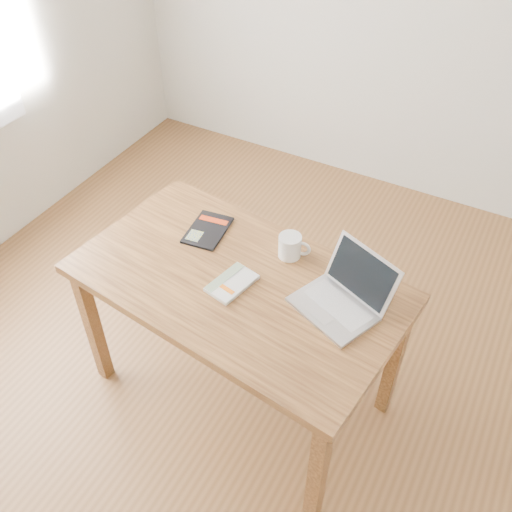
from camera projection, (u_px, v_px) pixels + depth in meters
The scene contains 6 objects.
room at pixel (259, 158), 1.79m from camera, with size 4.04×4.04×2.70m.
desk at pixel (238, 295), 2.31m from camera, with size 1.39×0.90×0.75m.
white_guidebook at pixel (232, 283), 2.22m from camera, with size 0.16×0.22×0.02m.
black_guidebook at pixel (208, 230), 2.46m from camera, with size 0.18×0.25×0.01m.
laptop at pixel (343, 296), 2.12m from camera, with size 0.39×0.38×0.20m.
coffee_mug at pixel (291, 246), 2.31m from camera, with size 0.13×0.09×0.10m.
Camera 1 is at (0.65, -1.34, 2.34)m, focal length 40.00 mm.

